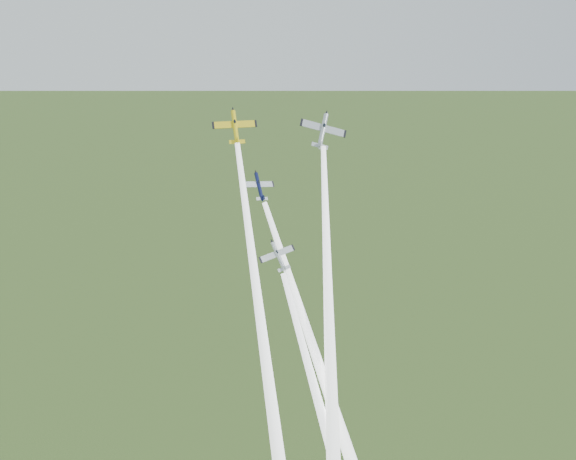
# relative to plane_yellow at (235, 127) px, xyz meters

# --- Properties ---
(plane_yellow) EXTENTS (8.53, 6.39, 7.22)m
(plane_yellow) POSITION_rel_plane_yellow_xyz_m (0.00, 0.00, 0.00)
(plane_yellow) COLOR yellow
(smoke_trail_yellow) EXTENTS (6.79, 46.44, 63.11)m
(smoke_trail_yellow) POSITION_rel_plane_yellow_xyz_m (2.18, -23.92, -33.40)
(smoke_trail_yellow) COLOR white
(plane_navy) EXTENTS (7.38, 7.23, 6.78)m
(plane_navy) POSITION_rel_plane_yellow_xyz_m (3.84, -2.55, -10.38)
(plane_navy) COLOR #0E133D
(smoke_trail_navy) EXTENTS (18.63, 37.60, 54.22)m
(smoke_trail_navy) POSITION_rel_plane_yellow_xyz_m (12.31, -21.57, -39.33)
(smoke_trail_navy) COLOR white
(plane_silver_right) EXTENTS (10.87, 6.95, 9.83)m
(plane_silver_right) POSITION_rel_plane_yellow_xyz_m (16.16, 1.37, -1.38)
(plane_silver_right) COLOR #B0B7BF
(smoke_trail_silver_right) EXTENTS (7.57, 39.97, 54.16)m
(smoke_trail_silver_right) POSITION_rel_plane_yellow_xyz_m (13.56, -19.26, -30.30)
(smoke_trail_silver_right) COLOR white
(plane_silver_low) EXTENTS (8.57, 6.19, 7.19)m
(plane_silver_low) POSITION_rel_plane_yellow_xyz_m (6.01, -11.85, -20.41)
(plane_silver_low) COLOR #B6BEC5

